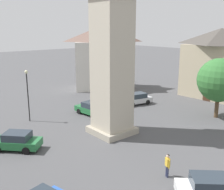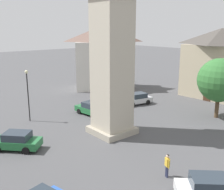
% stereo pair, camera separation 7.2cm
% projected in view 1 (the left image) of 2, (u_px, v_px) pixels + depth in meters
% --- Properties ---
extents(ground_plane, '(200.00, 200.00, 0.00)m').
position_uv_depth(ground_plane, '(112.00, 133.00, 26.56)').
color(ground_plane, '#4C4C4F').
extents(car_blue_kerb, '(4.06, 4.16, 1.53)m').
position_uv_depth(car_blue_kerb, '(16.00, 141.00, 22.71)').
color(car_blue_kerb, '#236B38').
rests_on(car_blue_kerb, ground).
extents(car_silver_kerb, '(4.37, 2.44, 1.53)m').
position_uv_depth(car_silver_kerb, '(137.00, 99.00, 36.28)').
color(car_silver_kerb, silver).
rests_on(car_silver_kerb, ground).
extents(car_red_corner, '(4.17, 4.05, 1.53)m').
position_uv_depth(car_red_corner, '(211.00, 189.00, 15.98)').
color(car_red_corner, white).
rests_on(car_red_corner, ground).
extents(car_white_side, '(2.16, 4.29, 1.53)m').
position_uv_depth(car_white_side, '(91.00, 109.00, 31.86)').
color(car_white_side, '#236B38').
rests_on(car_white_side, ground).
extents(pedestrian, '(0.35, 0.52, 1.69)m').
position_uv_depth(pedestrian, '(168.00, 164.00, 18.42)').
color(pedestrian, '#2D3351').
rests_on(pedestrian, ground).
extents(tree, '(4.88, 4.88, 6.78)m').
position_uv_depth(tree, '(219.00, 80.00, 30.11)').
color(tree, brown).
rests_on(tree, ground).
extents(building_shop_left, '(11.08, 10.37, 10.42)m').
position_uv_depth(building_shop_left, '(103.00, 57.00, 44.82)').
color(building_shop_left, beige).
rests_on(building_shop_left, ground).
extents(building_terrace_right, '(5.76, 10.30, 9.98)m').
position_uv_depth(building_terrace_right, '(219.00, 63.00, 38.57)').
color(building_terrace_right, tan).
rests_on(building_terrace_right, ground).
extents(lamp_post, '(0.36, 0.36, 5.65)m').
position_uv_depth(lamp_post, '(27.00, 88.00, 29.00)').
color(lamp_post, black).
rests_on(lamp_post, ground).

